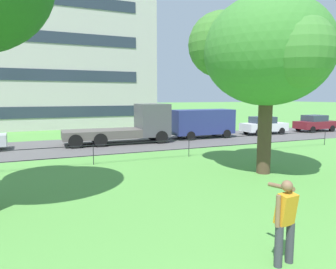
{
  "coord_description": "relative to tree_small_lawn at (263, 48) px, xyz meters",
  "views": [
    {
      "loc": [
        -2.55,
        -1.32,
        3.3
      ],
      "look_at": [
        1.64,
        8.4,
        1.99
      ],
      "focal_mm": 33.36,
      "sensor_mm": 36.0,
      "label": 1
    }
  ],
  "objects": [
    {
      "name": "park_fence",
      "position": [
        -6.39,
        4.34,
        -4.61
      ],
      "size": [
        31.06,
        0.04,
        1.0
      ],
      "color": "black",
      "rests_on": "ground"
    },
    {
      "name": "car_maroon_left",
      "position": [
        15.31,
        10.65,
        -4.5
      ],
      "size": [
        4.0,
        1.82,
        1.54
      ],
      "color": "maroon",
      "rests_on": "ground"
    },
    {
      "name": "street_strip",
      "position": [
        -6.39,
        10.39,
        -5.28
      ],
      "size": [
        80.0,
        7.66,
        0.01
      ],
      "primitive_type": "cube",
      "color": "#565454",
      "rests_on": "ground"
    },
    {
      "name": "car_white_far_left",
      "position": [
        9.39,
        10.83,
        -4.5
      ],
      "size": [
        4.02,
        1.85,
        1.54
      ],
      "color": "silver",
      "rests_on": "ground"
    },
    {
      "name": "panel_van_center",
      "position": [
        3.31,
        10.87,
        -4.01
      ],
      "size": [
        5.01,
        2.12,
        2.24
      ],
      "color": "navy",
      "rests_on": "ground"
    },
    {
      "name": "flatbed_truck_far_right",
      "position": [
        -2.55,
        10.51,
        -4.06
      ],
      "size": [
        7.38,
        2.65,
        2.75
      ],
      "color": "#4C4C51",
      "rests_on": "ground"
    },
    {
      "name": "tree_small_lawn",
      "position": [
        0.0,
        0.0,
        0.0
      ],
      "size": [
        5.33,
        6.04,
        7.56
      ],
      "color": "#4C3828",
      "rests_on": "ground"
    },
    {
      "name": "apartment_building_background",
      "position": [
        -11.26,
        27.22,
        1.98
      ],
      "size": [
        29.98,
        11.79,
        14.51
      ],
      "color": "#B7B2AD",
      "rests_on": "ground"
    },
    {
      "name": "person_thrower",
      "position": [
        -4.55,
        -6.24,
        -4.36
      ],
      "size": [
        0.51,
        0.82,
        1.7
      ],
      "color": "#383842",
      "rests_on": "ground"
    }
  ]
}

